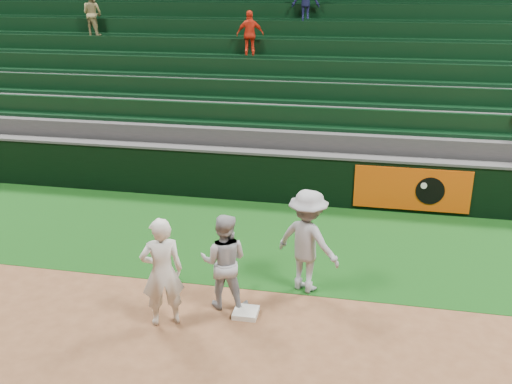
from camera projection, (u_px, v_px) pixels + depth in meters
ground at (233, 317)px, 9.15m from camera, size 70.00×70.00×0.00m
foul_grass at (267, 239)px, 11.90m from camera, size 36.00×4.20×0.01m
first_base at (246, 313)px, 9.20m from camera, size 0.39×0.39×0.09m
first_baseman at (162, 272)px, 8.70m from camera, size 0.78×0.67×1.79m
baserunner at (224, 261)px, 9.21m from camera, size 0.83×0.67×1.63m
base_coach at (308, 241)px, 9.67m from camera, size 1.36×1.13×1.83m
field_wall at (284, 177)px, 13.70m from camera, size 36.00×0.45×1.25m
stadium_seating at (303, 102)px, 16.79m from camera, size 36.00×5.95×5.17m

